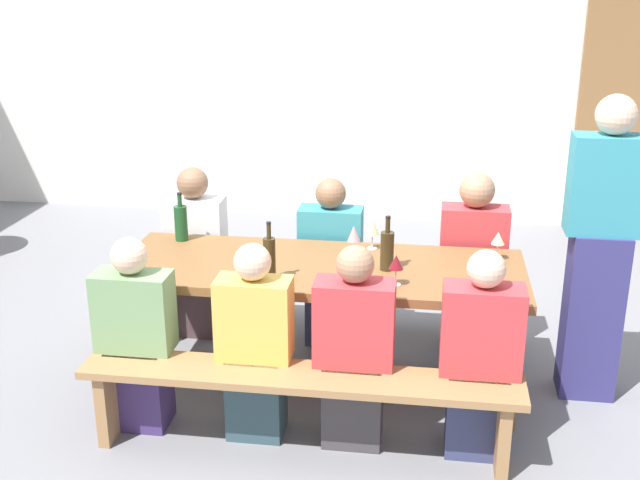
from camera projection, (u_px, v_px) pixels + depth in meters
The scene contains 22 objects.
ground_plane at pixel (320, 382), 4.74m from camera, with size 24.00×24.00×0.00m, color slate.
back_wall at pixel (372, 51), 7.42m from camera, with size 14.00×0.20×3.20m, color silver.
wooden_door at pixel (628, 118), 7.15m from camera, with size 0.90×0.06×2.10m, color olive.
tasting_table at pixel (320, 277), 4.51m from camera, with size 2.31×0.85×0.75m.
bench_near at pixel (299, 389), 3.94m from camera, with size 2.21×0.30×0.45m.
bench_far at pixel (335, 281), 5.29m from camera, with size 2.21×0.30×0.45m.
wine_bottle_0 at pixel (269, 258), 4.23m from camera, with size 0.07×0.07×0.33m.
wine_bottle_1 at pixel (387, 250), 4.39m from camera, with size 0.08×0.08×0.31m.
wine_bottle_2 at pixel (181, 222), 4.86m from camera, with size 0.08×0.08×0.30m.
wine_glass_0 at pixel (372, 228), 4.70m from camera, with size 0.08×0.08×0.19m.
wine_glass_1 at pixel (396, 263), 4.17m from camera, with size 0.08×0.08×0.17m.
wine_glass_2 at pixel (354, 234), 4.65m from camera, with size 0.08×0.08×0.17m.
wine_glass_3 at pixel (498, 239), 4.53m from camera, with size 0.08×0.08×0.17m.
wine_glass_4 at pixel (125, 256), 4.32m from camera, with size 0.08×0.08×0.15m.
seated_guest_near_0 at pixel (136, 340), 4.16m from camera, with size 0.40×0.24×1.06m.
seated_guest_near_1 at pixel (255, 347), 4.07m from camera, with size 0.38×0.24×1.06m.
seated_guest_near_2 at pixel (354, 353), 4.00m from camera, with size 0.40×0.24×1.08m.
seated_guest_near_3 at pixel (480, 360), 3.91m from camera, with size 0.40×0.24×1.09m.
seated_guest_far_0 at pixel (196, 256), 5.22m from camera, with size 0.39×0.24×1.15m.
seated_guest_far_1 at pixel (330, 267), 5.10m from camera, with size 0.40×0.24×1.11m.
seated_guest_far_2 at pixel (472, 268), 4.97m from camera, with size 0.41×0.24×1.17m.
standing_host at pixel (599, 256), 4.36m from camera, with size 0.40×0.24×1.73m.
Camera 1 is at (0.60, -4.15, 2.36)m, focal length 44.48 mm.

